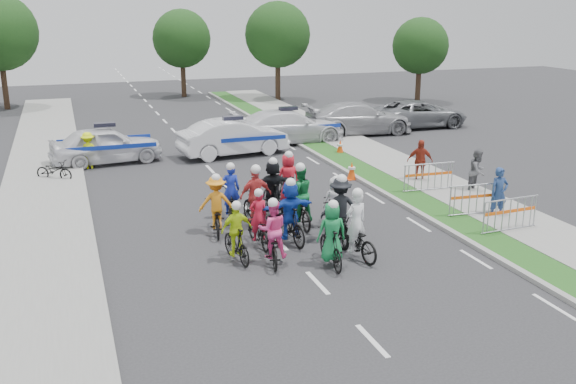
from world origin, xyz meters
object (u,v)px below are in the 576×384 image
object	(u,v)px
rider_11	(272,191)
rider_12	(231,200)
rider_4	(340,216)
rider_6	(258,226)
rider_5	(290,216)
rider_13	(288,185)
cone_0	(352,171)
police_car_1	(233,138)
tree_4	(182,39)
rider_2	(272,239)
rider_1	(331,240)
rider_8	(299,203)
barrier_2	(428,178)
spectator_2	(420,161)
rider_9	(256,204)
tree_1	(278,35)
rider_3	(236,238)
civilian_suv	(419,114)
barrier_1	(477,201)
civilian_sedan	(358,118)
parked_bike	(54,171)
police_car_2	(288,126)
barrier_0	(510,216)
tree_2	(420,46)
marshal_hiviz	(88,150)
cone_1	(340,147)
police_car_0	(106,145)
spectator_0	(499,193)
rider_10	(216,210)
rider_0	(355,235)
spectator_1	(477,171)

from	to	relation	value
rider_11	rider_12	distance (m)	1.39
rider_4	rider_6	size ratio (longest dim) A/B	1.22
rider_5	rider_13	size ratio (longest dim) A/B	1.01
rider_11	cone_0	distance (m)	5.38
police_car_1	tree_4	world-z (taller)	tree_4
rider_2	tree_4	xyz separation A→B (m)	(3.65, 32.40, 3.51)
rider_1	tree_4	xyz separation A→B (m)	(2.26, 33.11, 3.47)
rider_8	barrier_2	size ratio (longest dim) A/B	1.02
spectator_2	cone_0	bearing A→B (deg)	172.75
rider_8	rider_9	distance (m)	1.35
tree_1	rider_3	bearing A→B (deg)	-110.60
civilian_suv	tree_4	size ratio (longest dim) A/B	0.86
civilian_suv	barrier_1	xyz separation A→B (m)	(-6.41, -14.48, -0.19)
civilian_sedan	parked_bike	distance (m)	15.83
rider_4	rider_5	size ratio (longest dim) A/B	1.07
rider_8	barrier_1	xyz separation A→B (m)	(5.65, -1.14, -0.19)
tree_1	civilian_sedan	bearing A→B (deg)	-89.78
police_car_2	barrier_0	xyz separation A→B (m)	(1.85, -14.59, -0.25)
rider_5	tree_4	xyz separation A→B (m)	(2.72, 31.15, 3.37)
civilian_sedan	tree_1	bearing A→B (deg)	2.39
rider_4	rider_12	distance (m)	3.91
rider_1	tree_2	size ratio (longest dim) A/B	0.32
rider_3	barrier_0	size ratio (longest dim) A/B	0.86
police_car_2	marshal_hiviz	world-z (taller)	police_car_2
rider_6	rider_13	size ratio (longest dim) A/B	0.89
police_car_1	tree_1	bearing A→B (deg)	-33.12
rider_4	cone_1	distance (m)	11.22
rider_2	tree_2	world-z (taller)	tree_2
rider_8	police_car_0	world-z (taller)	rider_8
tree_4	barrier_0	bearing A→B (deg)	-83.53
civilian_suv	spectator_0	world-z (taller)	spectator_0
spectator_2	barrier_2	world-z (taller)	spectator_2
spectator_2	tree_4	bearing A→B (deg)	121.70
rider_10	tree_4	bearing A→B (deg)	-88.26
police_car_1	spectator_2	world-z (taller)	spectator_2
rider_1	rider_6	world-z (taller)	rider_1
rider_6	barrier_1	size ratio (longest dim) A/B	0.86
police_car_0	rider_9	bearing A→B (deg)	-167.18
police_car_0	tree_1	size ratio (longest dim) A/B	0.69
barrier_0	tree_2	bearing A→B (deg)	65.35
rider_3	spectator_0	size ratio (longest dim) A/B	1.03
rider_6	rider_12	world-z (taller)	rider_12
rider_12	parked_bike	size ratio (longest dim) A/B	1.23
tree_1	rider_0	bearing A→B (deg)	-104.48
rider_0	cone_0	xyz separation A→B (m)	(3.33, 7.39, -0.31)
rider_9	spectator_1	xyz separation A→B (m)	(8.67, 1.01, 0.03)
tree_4	parked_bike	bearing A→B (deg)	-112.71
rider_0	tree_1	world-z (taller)	tree_1
rider_1	barrier_0	bearing A→B (deg)	-170.91
rider_9	tree_2	xyz separation A→B (m)	(18.28, 21.61, 3.06)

